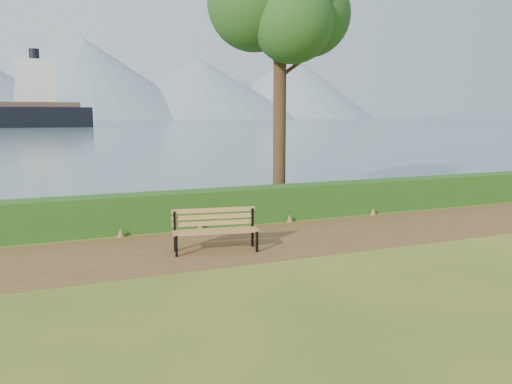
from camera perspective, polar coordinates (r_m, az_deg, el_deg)
name	(u,v)px	position (r m, az deg, el deg)	size (l,w,h in m)	color
ground	(267,244)	(12.15, 1.27, -5.99)	(140.00, 140.00, 0.00)	#4A5E1A
path	(262,241)	(12.41, 0.72, -5.64)	(40.00, 3.40, 0.01)	brown
hedge	(232,206)	(14.41, -2.80, -1.61)	(32.00, 0.85, 1.00)	#164714
water	(63,121)	(270.85, -21.18, 7.55)	(700.00, 510.00, 0.00)	#4A5F77
mountains	(44,82)	(417.59, -23.04, 11.48)	(585.00, 190.00, 70.00)	slate
bench	(215,227)	(11.50, -4.70, -3.99)	(2.01, 0.87, 0.98)	black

